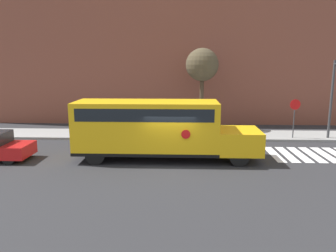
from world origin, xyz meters
TOP-DOWN VIEW (x-y plane):
  - ground_plane at (0.00, 0.00)m, footprint 60.00×60.00m
  - sidewalk_strip at (0.00, 6.50)m, footprint 44.00×3.00m
  - building_backdrop at (0.00, 13.00)m, footprint 32.00×4.00m
  - crosswalk_stripes at (7.89, 2.00)m, footprint 4.70×3.20m
  - school_bus at (-0.80, 0.82)m, footprint 9.60×2.57m
  - stop_sign at (8.00, 5.60)m, footprint 0.68×0.10m
  - tree_near_sidewalk at (2.08, 8.73)m, footprint 2.44×2.44m

SIDE VIEW (x-z plane):
  - ground_plane at x=0.00m, z-range 0.00..0.00m
  - crosswalk_stripes at x=7.89m, z-range 0.00..0.01m
  - sidewalk_strip at x=0.00m, z-range 0.00..0.15m
  - school_bus at x=-0.80m, z-range 0.20..3.29m
  - stop_sign at x=8.00m, z-range 0.43..3.14m
  - tree_near_sidewalk at x=2.08m, z-range 1.78..7.92m
  - building_backdrop at x=0.00m, z-range 0.00..13.05m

